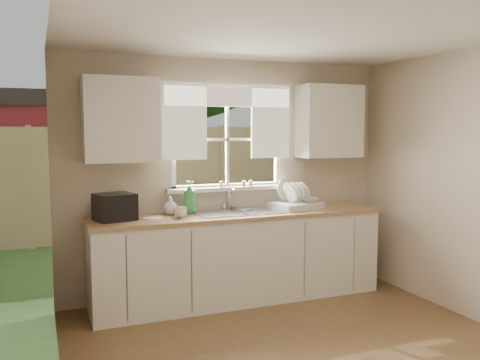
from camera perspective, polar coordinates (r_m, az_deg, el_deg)
name	(u,v)px	position (r m, az deg, el deg)	size (l,w,h in m)	color
room_walls	(331,204)	(3.62, 10.22, -2.70)	(3.62, 4.02, 2.50)	beige
ceiling	(330,21)	(3.71, 10.02, 17.13)	(3.60, 4.00, 0.02)	silver
window	(228,155)	(5.45, -1.38, 2.81)	(1.38, 0.16, 1.06)	white
curtains	(229,113)	(5.39, -1.20, 7.54)	(1.50, 0.03, 0.81)	white
base_cabinets	(239,258)	(5.31, -0.12, -8.76)	(3.00, 0.62, 0.87)	silver
countertop	(239,215)	(5.21, -0.12, -3.91)	(3.04, 0.65, 0.04)	#A67E53
upper_cabinet_left	(121,120)	(4.98, -13.24, 6.59)	(0.70, 0.33, 0.80)	silver
upper_cabinet_right	(330,121)	(5.79, 10.02, 6.50)	(0.70, 0.33, 0.80)	silver
wall_outlet	(300,189)	(5.83, 6.81, -1.04)	(0.08, 0.01, 0.12)	beige
sill_jars	(239,184)	(5.45, -0.16, -0.41)	(0.38, 0.04, 0.06)	brown
backyard	(151,53)	(11.90, -9.94, 13.82)	(20.00, 10.00, 6.13)	#335421
sink	(238,219)	(5.25, -0.25, -4.42)	(0.88, 0.52, 0.40)	#B7B7BC
dish_rack	(295,202)	(5.53, 6.24, -2.49)	(0.57, 0.48, 0.31)	silver
bowl	(309,200)	(5.55, 7.80, -2.23)	(0.19, 0.19, 0.05)	white
soap_bottle_a	(189,198)	(5.14, -5.71, -1.97)	(0.13, 0.13, 0.33)	#2C8845
soap_bottle_b	(126,207)	(5.03, -12.71, -3.02)	(0.09, 0.09, 0.20)	#2D46AA
soap_bottle_c	(170,205)	(5.13, -7.83, -2.85)	(0.14, 0.14, 0.19)	beige
saucer	(154,218)	(4.95, -9.64, -4.21)	(0.20, 0.20, 0.01)	white
cup	(180,212)	(4.95, -6.73, -3.63)	(0.13, 0.13, 0.10)	beige
black_appliance	(115,207)	(4.91, -13.89, -2.94)	(0.34, 0.30, 0.25)	black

